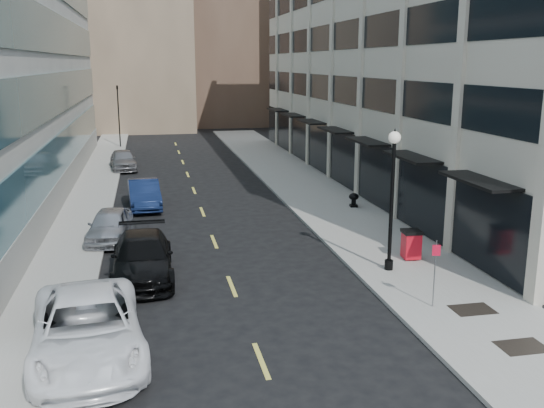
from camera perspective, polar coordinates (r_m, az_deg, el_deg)
name	(u,v)px	position (r m, az deg, el deg)	size (l,w,h in m)	color
ground	(276,398)	(16.08, 0.36, -17.77)	(160.00, 160.00, 0.00)	black
sidewalk_right	(329,204)	(36.01, 5.39, -0.04)	(5.00, 80.00, 0.15)	gray
sidewalk_left	(83,216)	(34.66, -17.33, -1.11)	(3.00, 80.00, 0.15)	gray
building_right	(432,52)	(45.08, 14.82, 13.68)	(15.30, 46.50, 18.25)	beige
skyline_tan_near	(132,16)	(81.69, -13.02, 16.88)	(14.00, 18.00, 28.00)	#987F63
skyline_tan_far	(61,42)	(92.20, -19.23, 14.17)	(12.00, 14.00, 22.00)	#987F63
skyline_stone	(305,49)	(82.20, 3.12, 14.37)	(10.00, 14.00, 20.00)	beige
grate_mid	(522,347)	(19.64, 22.47, -12.30)	(1.40, 1.00, 0.01)	black
grate_far	(473,309)	(21.79, 18.35, -9.40)	(1.40, 1.00, 0.01)	black
road_centerline	(208,225)	(31.72, -6.07, -2.00)	(0.15, 68.20, 0.01)	#D8CC4C
traffic_signal	(117,89)	(61.59, -14.36, 10.40)	(0.66, 0.66, 6.98)	black
car_white_van	(87,329)	(18.29, -16.99, -11.15)	(3.03, 6.58, 1.83)	white
car_black_pickup	(142,257)	(24.32, -12.10, -4.94)	(2.33, 5.74, 1.67)	black
car_silver_sedan	(110,225)	(29.65, -15.01, -1.95)	(1.81, 4.50, 1.53)	#9C9FA5
car_blue_sedan	(144,194)	(35.93, -11.94, 0.91)	(1.72, 4.94, 1.63)	#132149
car_grey_sedan	(123,160)	(49.09, -13.83, 4.06)	(1.92, 4.76, 1.62)	slate
trash_bin	(411,243)	(26.25, 12.97, -3.64)	(0.83, 0.90, 1.26)	red
lamppost	(392,188)	(24.08, 11.25, 1.47)	(0.47, 0.47, 5.69)	black
sign_post	(435,264)	(21.14, 15.12, -5.49)	(0.27, 0.10, 2.35)	slate
urn_planter	(354,199)	(35.17, 7.70, 0.52)	(0.58, 0.58, 0.80)	black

